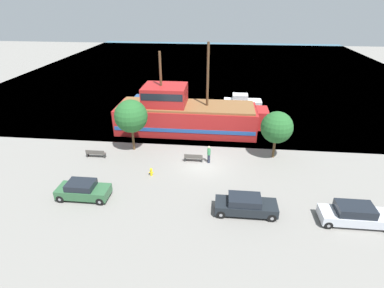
# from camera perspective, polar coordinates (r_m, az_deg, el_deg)

# --- Properties ---
(ground_plane) EXTENTS (160.00, 160.00, 0.00)m
(ground_plane) POSITION_cam_1_polar(r_m,az_deg,el_deg) (29.24, 2.16, -3.96)
(ground_plane) COLOR gray
(water_surface) EXTENTS (80.00, 80.00, 0.00)m
(water_surface) POSITION_cam_1_polar(r_m,az_deg,el_deg) (70.74, 4.65, 14.34)
(water_surface) COLOR #38667F
(water_surface) RESTS_ON ground
(pirate_ship) EXTENTS (17.71, 5.16, 10.40)m
(pirate_ship) POSITION_cam_1_polar(r_m,az_deg,el_deg) (35.77, -1.42, 5.60)
(pirate_ship) COLOR #A31E1E
(pirate_ship) RESTS_ON water_surface
(moored_boat_dockside) EXTENTS (5.44, 2.10, 1.92)m
(moored_boat_dockside) POSITION_cam_1_polar(r_m,az_deg,el_deg) (44.93, 9.50, 7.87)
(moored_boat_dockside) COLOR silver
(moored_boat_dockside) RESTS_ON water_surface
(moored_boat_outer) EXTENTS (6.89, 2.50, 1.80)m
(moored_boat_outer) POSITION_cam_1_polar(r_m,az_deg,el_deg) (46.73, -6.96, 8.68)
(moored_boat_outer) COLOR navy
(moored_boat_outer) RESTS_ON water_surface
(parked_car_curb_front) EXTENTS (4.62, 1.78, 1.49)m
(parked_car_curb_front) POSITION_cam_1_polar(r_m,az_deg,el_deg) (23.19, 10.16, -11.37)
(parked_car_curb_front) COLOR black
(parked_car_curb_front) RESTS_ON ground_plane
(parked_car_curb_mid) EXTENTS (4.16, 1.82, 1.48)m
(parked_car_curb_mid) POSITION_cam_1_polar(r_m,az_deg,el_deg) (25.92, -20.05, -8.25)
(parked_car_curb_mid) COLOR #2D5B38
(parked_car_curb_mid) RESTS_ON ground_plane
(parked_car_curb_rear) EXTENTS (4.91, 1.82, 1.54)m
(parked_car_curb_rear) POSITION_cam_1_polar(r_m,az_deg,el_deg) (24.89, 28.62, -11.72)
(parked_car_curb_rear) COLOR #B7BCC6
(parked_car_curb_rear) RESTS_ON ground_plane
(fire_hydrant) EXTENTS (0.42, 0.25, 0.76)m
(fire_hydrant) POSITION_cam_1_polar(r_m,az_deg,el_deg) (27.61, -7.78, -5.22)
(fire_hydrant) COLOR yellow
(fire_hydrant) RESTS_ON ground_plane
(bench_promenade_east) EXTENTS (1.80, 0.45, 0.85)m
(bench_promenade_east) POSITION_cam_1_polar(r_m,az_deg,el_deg) (29.55, 0.28, -2.60)
(bench_promenade_east) COLOR #4C4742
(bench_promenade_east) RESTS_ON ground_plane
(bench_promenade_west) EXTENTS (1.94, 0.45, 0.85)m
(bench_promenade_west) POSITION_cam_1_polar(r_m,az_deg,el_deg) (31.83, -17.88, -1.72)
(bench_promenade_west) COLOR #4C4742
(bench_promenade_west) RESTS_ON ground_plane
(pedestrian_walking_near) EXTENTS (0.32, 0.32, 1.81)m
(pedestrian_walking_near) POSITION_cam_1_polar(r_m,az_deg,el_deg) (29.18, 3.23, -1.97)
(pedestrian_walking_near) COLOR #232838
(pedestrian_walking_near) RESTS_ON ground_plane
(tree_row_east) EXTENTS (3.38, 3.38, 5.49)m
(tree_row_east) POSITION_cam_1_polar(r_m,az_deg,el_deg) (31.11, -11.54, 5.20)
(tree_row_east) COLOR brown
(tree_row_east) RESTS_ON ground_plane
(tree_row_mideast) EXTENTS (3.12, 3.12, 4.87)m
(tree_row_mideast) POSITION_cam_1_polar(r_m,az_deg,el_deg) (30.24, 15.85, 3.07)
(tree_row_mideast) COLOR brown
(tree_row_mideast) RESTS_ON ground_plane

